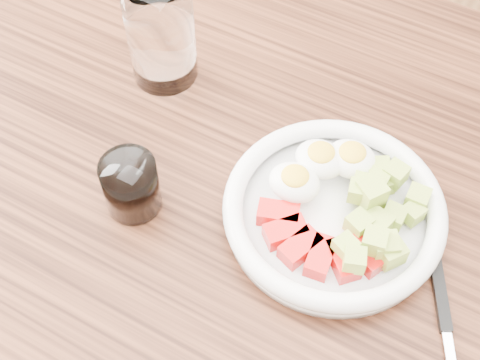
# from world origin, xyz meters

# --- Properties ---
(dining_table) EXTENTS (1.50, 0.90, 0.77)m
(dining_table) POSITION_xyz_m (0.00, 0.00, 0.67)
(dining_table) COLOR brown
(dining_table) RESTS_ON ground
(bowl) EXTENTS (0.25, 0.25, 0.06)m
(bowl) POSITION_xyz_m (0.10, 0.03, 0.79)
(bowl) COLOR white
(bowl) RESTS_ON dining_table
(fork) EXTENTS (0.10, 0.18, 0.01)m
(fork) POSITION_xyz_m (0.25, -0.02, 0.77)
(fork) COLOR black
(fork) RESTS_ON dining_table
(water_glass) EXTENTS (0.09, 0.09, 0.15)m
(water_glass) POSITION_xyz_m (-0.19, 0.13, 0.85)
(water_glass) COLOR white
(water_glass) RESTS_ON dining_table
(coffee_glass) EXTENTS (0.06, 0.06, 0.07)m
(coffee_glass) POSITION_xyz_m (-0.11, -0.06, 0.81)
(coffee_glass) COLOR white
(coffee_glass) RESTS_ON dining_table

